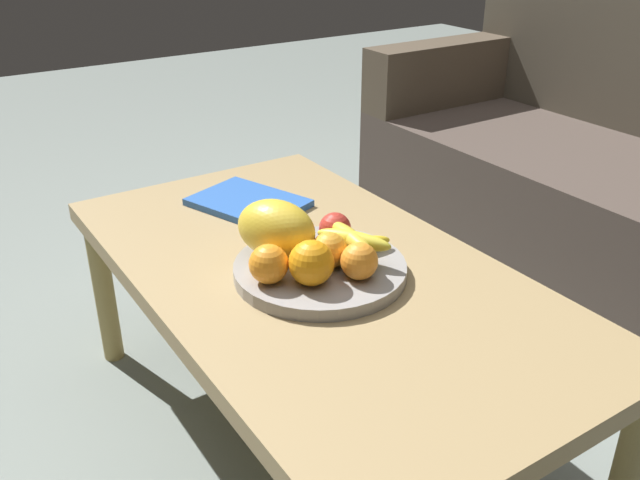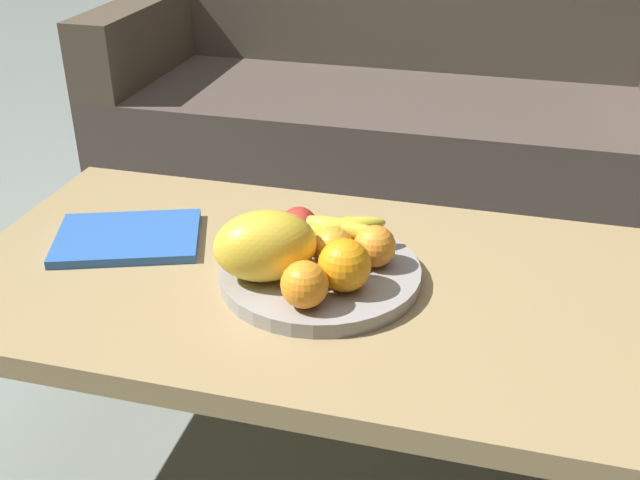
# 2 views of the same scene
# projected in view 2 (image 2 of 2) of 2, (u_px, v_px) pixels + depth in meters

# --- Properties ---
(ground_plane) EXTENTS (8.00, 8.00, 0.00)m
(ground_plane) POSITION_uv_depth(u_px,v_px,m) (308.00, 465.00, 1.46)
(ground_plane) COLOR gray
(coffee_table) EXTENTS (1.16, 0.64, 0.43)m
(coffee_table) POSITION_uv_depth(u_px,v_px,m) (306.00, 298.00, 1.28)
(coffee_table) COLOR #A2875A
(coffee_table) RESTS_ON ground_plane
(couch) EXTENTS (1.70, 0.70, 0.90)m
(couch) POSITION_uv_depth(u_px,v_px,m) (392.00, 115.00, 2.32)
(couch) COLOR #4C4039
(couch) RESTS_ON ground_plane
(fruit_bowl) EXTENTS (0.33, 0.33, 0.03)m
(fruit_bowl) POSITION_uv_depth(u_px,v_px,m) (320.00, 274.00, 1.24)
(fruit_bowl) COLOR #9A9794
(fruit_bowl) RESTS_ON coffee_table
(melon_large_front) EXTENTS (0.19, 0.17, 0.11)m
(melon_large_front) POSITION_uv_depth(u_px,v_px,m) (265.00, 246.00, 1.18)
(melon_large_front) COLOR yellow
(melon_large_front) RESTS_ON fruit_bowl
(orange_front) EXTENTS (0.08, 0.08, 0.08)m
(orange_front) POSITION_uv_depth(u_px,v_px,m) (345.00, 265.00, 1.15)
(orange_front) COLOR orange
(orange_front) RESTS_ON fruit_bowl
(orange_left) EXTENTS (0.07, 0.07, 0.07)m
(orange_left) POSITION_uv_depth(u_px,v_px,m) (333.00, 246.00, 1.22)
(orange_left) COLOR orange
(orange_left) RESTS_ON fruit_bowl
(orange_right) EXTENTS (0.07, 0.07, 0.07)m
(orange_right) POSITION_uv_depth(u_px,v_px,m) (375.00, 246.00, 1.22)
(orange_right) COLOR orange
(orange_right) RESTS_ON fruit_bowl
(orange_back) EXTENTS (0.07, 0.07, 0.07)m
(orange_back) POSITION_uv_depth(u_px,v_px,m) (304.00, 285.00, 1.12)
(orange_back) COLOR orange
(orange_back) RESTS_ON fruit_bowl
(apple_front) EXTENTS (0.06, 0.06, 0.06)m
(apple_front) POSITION_uv_depth(u_px,v_px,m) (299.00, 225.00, 1.29)
(apple_front) COLOR #BC3328
(apple_front) RESTS_ON fruit_bowl
(banana_bunch) EXTENTS (0.17, 0.15, 0.06)m
(banana_bunch) POSITION_uv_depth(u_px,v_px,m) (336.00, 234.00, 1.27)
(banana_bunch) COLOR yellow
(banana_bunch) RESTS_ON fruit_bowl
(magazine) EXTENTS (0.30, 0.25, 0.02)m
(magazine) POSITION_uv_depth(u_px,v_px,m) (128.00, 238.00, 1.35)
(magazine) COLOR blue
(magazine) RESTS_ON coffee_table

